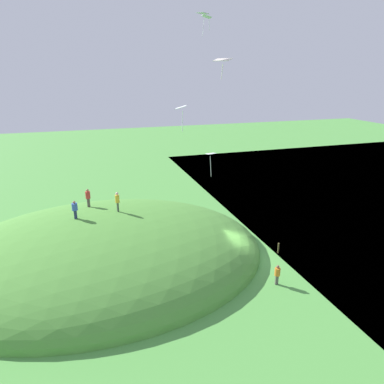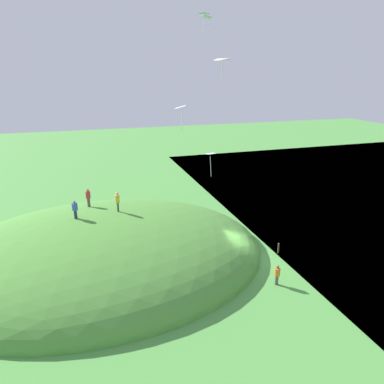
{
  "view_description": "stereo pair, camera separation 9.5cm",
  "coord_description": "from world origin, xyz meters",
  "px_view_note": "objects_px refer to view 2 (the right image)",
  "views": [
    {
      "loc": [
        12.44,
        24.63,
        15.37
      ],
      "look_at": [
        3.72,
        -2.79,
        5.59
      ],
      "focal_mm": 32.76,
      "sensor_mm": 36.0,
      "label": 1
    },
    {
      "loc": [
        12.35,
        24.66,
        15.37
      ],
      "look_at": [
        3.72,
        -2.79,
        5.59
      ],
      "focal_mm": 32.76,
      "sensor_mm": 36.0,
      "label": 2
    }
  ],
  "objects_px": {
    "person_watching_kites": "(75,208)",
    "kite_6": "(207,17)",
    "kite_4": "(203,14)",
    "person_near_shore": "(277,273)",
    "person_on_hilltop": "(117,199)",
    "person_with_child": "(88,196)",
    "kite_2": "(222,60)",
    "kite_1": "(211,155)",
    "mooring_post": "(278,248)",
    "kite_3": "(181,108)"
  },
  "relations": [
    {
      "from": "person_watching_kites",
      "to": "kite_6",
      "type": "distance_m",
      "value": 19.72
    },
    {
      "from": "person_watching_kites",
      "to": "kite_4",
      "type": "bearing_deg",
      "value": -46.25
    },
    {
      "from": "person_near_shore",
      "to": "person_on_hilltop",
      "type": "bearing_deg",
      "value": -37.39
    },
    {
      "from": "person_with_child",
      "to": "person_watching_kites",
      "type": "xyz_separation_m",
      "value": [
        1.18,
        3.2,
        0.11
      ]
    },
    {
      "from": "kite_2",
      "to": "kite_4",
      "type": "relative_size",
      "value": 0.63
    },
    {
      "from": "kite_2",
      "to": "kite_4",
      "type": "bearing_deg",
      "value": -103.73
    },
    {
      "from": "person_near_shore",
      "to": "kite_1",
      "type": "distance_m",
      "value": 10.81
    },
    {
      "from": "kite_4",
      "to": "mooring_post",
      "type": "relative_size",
      "value": 1.98
    },
    {
      "from": "person_watching_kites",
      "to": "person_with_child",
      "type": "bearing_deg",
      "value": 8.2
    },
    {
      "from": "person_near_shore",
      "to": "kite_4",
      "type": "relative_size",
      "value": 0.85
    },
    {
      "from": "person_with_child",
      "to": "kite_3",
      "type": "relative_size",
      "value": 1.27
    },
    {
      "from": "kite_2",
      "to": "kite_6",
      "type": "bearing_deg",
      "value": -104.54
    },
    {
      "from": "kite_4",
      "to": "kite_3",
      "type": "bearing_deg",
      "value": 66.87
    },
    {
      "from": "person_on_hilltop",
      "to": "kite_3",
      "type": "xyz_separation_m",
      "value": [
        -2.64,
        11.92,
        8.95
      ]
    },
    {
      "from": "person_on_hilltop",
      "to": "kite_1",
      "type": "xyz_separation_m",
      "value": [
        -7.7,
        3.11,
        4.16
      ]
    },
    {
      "from": "person_watching_kites",
      "to": "kite_3",
      "type": "distance_m",
      "value": 15.85
    },
    {
      "from": "person_with_child",
      "to": "kite_1",
      "type": "height_order",
      "value": "kite_1"
    },
    {
      "from": "kite_2",
      "to": "person_on_hilltop",
      "type": "bearing_deg",
      "value": -57.68
    },
    {
      "from": "mooring_post",
      "to": "person_near_shore",
      "type": "bearing_deg",
      "value": 57.95
    },
    {
      "from": "kite_6",
      "to": "mooring_post",
      "type": "distance_m",
      "value": 21.0
    },
    {
      "from": "kite_2",
      "to": "mooring_post",
      "type": "bearing_deg",
      "value": -153.14
    },
    {
      "from": "kite_3",
      "to": "kite_4",
      "type": "bearing_deg",
      "value": -113.13
    },
    {
      "from": "kite_6",
      "to": "person_watching_kites",
      "type": "bearing_deg",
      "value": 6.31
    },
    {
      "from": "person_near_shore",
      "to": "kite_4",
      "type": "height_order",
      "value": "kite_4"
    },
    {
      "from": "person_near_shore",
      "to": "person_with_child",
      "type": "bearing_deg",
      "value": -38.07
    },
    {
      "from": "person_with_child",
      "to": "person_watching_kites",
      "type": "distance_m",
      "value": 3.41
    },
    {
      "from": "person_on_hilltop",
      "to": "kite_6",
      "type": "bearing_deg",
      "value": -101.6
    },
    {
      "from": "person_on_hilltop",
      "to": "mooring_post",
      "type": "relative_size",
      "value": 1.89
    },
    {
      "from": "person_on_hilltop",
      "to": "person_watching_kites",
      "type": "bearing_deg",
      "value": 82.29
    },
    {
      "from": "kite_3",
      "to": "mooring_post",
      "type": "bearing_deg",
      "value": -149.75
    },
    {
      "from": "kite_4",
      "to": "mooring_post",
      "type": "bearing_deg",
      "value": 117.31
    },
    {
      "from": "person_with_child",
      "to": "person_watching_kites",
      "type": "bearing_deg",
      "value": -146.38
    },
    {
      "from": "kite_1",
      "to": "kite_3",
      "type": "distance_m",
      "value": 11.24
    },
    {
      "from": "person_watching_kites",
      "to": "kite_6",
      "type": "bearing_deg",
      "value": -55.28
    },
    {
      "from": "person_near_shore",
      "to": "kite_4",
      "type": "xyz_separation_m",
      "value": [
        1.71,
        -12.86,
        19.37
      ]
    },
    {
      "from": "person_watching_kites",
      "to": "kite_2",
      "type": "height_order",
      "value": "kite_2"
    },
    {
      "from": "person_with_child",
      "to": "kite_4",
      "type": "relative_size",
      "value": 0.92
    },
    {
      "from": "person_with_child",
      "to": "kite_6",
      "type": "distance_m",
      "value": 19.15
    },
    {
      "from": "person_near_shore",
      "to": "mooring_post",
      "type": "bearing_deg",
      "value": -116.36
    },
    {
      "from": "person_watching_kites",
      "to": "mooring_post",
      "type": "xyz_separation_m",
      "value": [
        -17.03,
        5.08,
        -4.01
      ]
    },
    {
      "from": "kite_2",
      "to": "kite_6",
      "type": "height_order",
      "value": "kite_6"
    },
    {
      "from": "person_with_child",
      "to": "kite_4",
      "type": "xyz_separation_m",
      "value": [
        -11.44,
        -0.26,
        16.0
      ]
    },
    {
      "from": "person_on_hilltop",
      "to": "person_with_child",
      "type": "bearing_deg",
      "value": 26.71
    },
    {
      "from": "kite_1",
      "to": "kite_3",
      "type": "height_order",
      "value": "kite_3"
    },
    {
      "from": "person_with_child",
      "to": "kite_4",
      "type": "height_order",
      "value": "kite_4"
    },
    {
      "from": "person_with_child",
      "to": "mooring_post",
      "type": "xyz_separation_m",
      "value": [
        -15.85,
        8.28,
        -3.9
      ]
    },
    {
      "from": "person_near_shore",
      "to": "mooring_post",
      "type": "distance_m",
      "value": 5.12
    },
    {
      "from": "person_watching_kites",
      "to": "kite_3",
      "type": "relative_size",
      "value": 1.15
    },
    {
      "from": "person_watching_kites",
      "to": "person_on_hilltop",
      "type": "bearing_deg",
      "value": -52.55
    },
    {
      "from": "person_near_shore",
      "to": "mooring_post",
      "type": "height_order",
      "value": "person_near_shore"
    }
  ]
}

